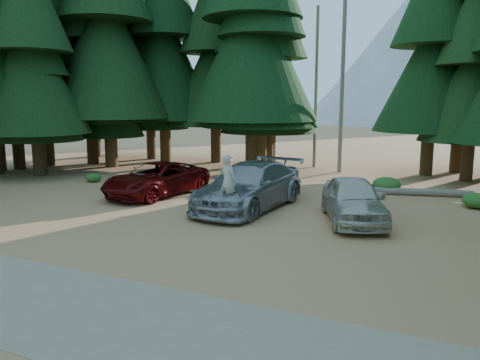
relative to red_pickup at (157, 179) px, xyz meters
The scene contains 20 objects.
ground 6.54m from the red_pickup, 38.46° to the right, with size 160.00×160.00×0.00m, color #AB7C48.
gravel_strip 11.73m from the red_pickup, 64.24° to the right, with size 26.00×3.50×0.01m, color gray.
forest_belt_north 12.11m from the red_pickup, 65.11° to the left, with size 36.00×7.00×22.00m, color black, non-canonical shape.
snag_front 13.10m from the red_pickup, 60.63° to the left, with size 0.24×0.24×12.00m, color gray.
snag_back 13.28m from the red_pickup, 72.00° to the left, with size 0.20×0.20×10.00m, color gray.
mountain_peak 85.08m from the red_pickup, 88.30° to the left, with size 48.00×50.00×28.00m.
red_pickup is the anchor object (origin of this frame).
silver_minivan_center 4.90m from the red_pickup, ahead, with size 2.52×6.20×1.80m, color #96999E.
silver_minivan_right 9.07m from the red_pickup, ahead, with size 1.86×4.63×1.58m, color beige.
frisbee_player 5.79m from the red_pickup, 29.36° to the right, with size 0.76×0.58×1.87m.
log_left 4.35m from the red_pickup, 43.42° to the left, with size 0.27×0.27×3.75m, color gray.
log_mid 9.09m from the red_pickup, 27.87° to the left, with size 0.29×0.29×3.46m, color gray.
log_right 11.61m from the red_pickup, 24.67° to the left, with size 0.33×0.33×5.11m, color gray.
shrub_far_left 2.48m from the red_pickup, 118.18° to the left, with size 0.83×0.83×0.46m, color #1E6423.
shrub_left 6.23m from the red_pickup, 106.27° to the left, with size 0.85×0.85×0.47m, color #1E6423.
shrub_center_left 3.56m from the red_pickup, 39.20° to the left, with size 1.11×1.11×0.61m, color #1E6423.
shrub_center_right 9.83m from the red_pickup, 36.95° to the left, with size 0.85×0.85×0.47m, color #1E6423.
shrub_right 10.68m from the red_pickup, 28.85° to the left, with size 1.30×1.30×0.72m, color #1E6423.
shrub_far_right 13.49m from the red_pickup, 13.92° to the left, with size 1.10×1.10×0.61m, color #1E6423.
shrub_edge_west 5.38m from the red_pickup, 163.17° to the left, with size 0.84×0.84×0.46m, color #1E6423.
Camera 1 is at (7.14, -13.24, 4.23)m, focal length 35.00 mm.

